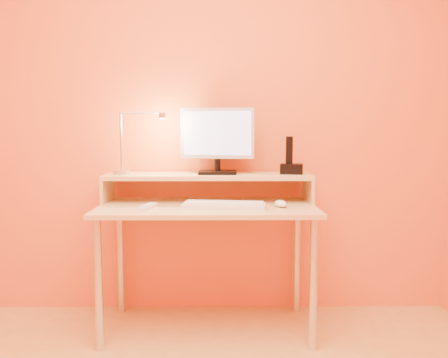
{
  "coord_description": "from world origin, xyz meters",
  "views": [
    {
      "loc": [
        0.08,
        -1.29,
        1.14
      ],
      "look_at": [
        0.09,
        1.13,
        0.87
      ],
      "focal_mm": 35.89,
      "sensor_mm": 36.0,
      "label": 1
    }
  ],
  "objects_px": {
    "monitor_panel": "(217,133)",
    "keyboard": "(224,206)",
    "mouse": "(281,204)",
    "remote_control": "(148,207)",
    "phone_dock": "(292,169)",
    "lamp_base": "(122,172)"
  },
  "relations": [
    {
      "from": "phone_dock",
      "to": "remote_control",
      "type": "xyz_separation_m",
      "value": [
        -0.8,
        -0.27,
        -0.18
      ]
    },
    {
      "from": "monitor_panel",
      "to": "remote_control",
      "type": "distance_m",
      "value": 0.6
    },
    {
      "from": "keyboard",
      "to": "remote_control",
      "type": "xyz_separation_m",
      "value": [
        -0.41,
        -0.03,
        -0.0
      ]
    },
    {
      "from": "lamp_base",
      "to": "remote_control",
      "type": "height_order",
      "value": "lamp_base"
    },
    {
      "from": "keyboard",
      "to": "phone_dock",
      "type": "bearing_deg",
      "value": 38.08
    },
    {
      "from": "keyboard",
      "to": "remote_control",
      "type": "height_order",
      "value": "keyboard"
    },
    {
      "from": "keyboard",
      "to": "monitor_panel",
      "type": "bearing_deg",
      "value": 106.23
    },
    {
      "from": "monitor_panel",
      "to": "lamp_base",
      "type": "bearing_deg",
      "value": -168.18
    },
    {
      "from": "monitor_panel",
      "to": "mouse",
      "type": "distance_m",
      "value": 0.56
    },
    {
      "from": "phone_dock",
      "to": "mouse",
      "type": "height_order",
      "value": "phone_dock"
    },
    {
      "from": "monitor_panel",
      "to": "lamp_base",
      "type": "relative_size",
      "value": 4.31
    },
    {
      "from": "keyboard",
      "to": "remote_control",
      "type": "relative_size",
      "value": 2.6
    },
    {
      "from": "mouse",
      "to": "phone_dock",
      "type": "bearing_deg",
      "value": 57.52
    },
    {
      "from": "monitor_panel",
      "to": "keyboard",
      "type": "height_order",
      "value": "monitor_panel"
    },
    {
      "from": "monitor_panel",
      "to": "lamp_base",
      "type": "xyz_separation_m",
      "value": [
        -0.55,
        -0.04,
        -0.23
      ]
    },
    {
      "from": "lamp_base",
      "to": "remote_control",
      "type": "bearing_deg",
      "value": -51.48
    },
    {
      "from": "mouse",
      "to": "lamp_base",
      "type": "bearing_deg",
      "value": 158.84
    },
    {
      "from": "monitor_panel",
      "to": "keyboard",
      "type": "bearing_deg",
      "value": -73.52
    },
    {
      "from": "keyboard",
      "to": "remote_control",
      "type": "bearing_deg",
      "value": -168.42
    },
    {
      "from": "phone_dock",
      "to": "mouse",
      "type": "distance_m",
      "value": 0.29
    },
    {
      "from": "monitor_panel",
      "to": "phone_dock",
      "type": "distance_m",
      "value": 0.48
    },
    {
      "from": "phone_dock",
      "to": "mouse",
      "type": "bearing_deg",
      "value": -101.62
    }
  ]
}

